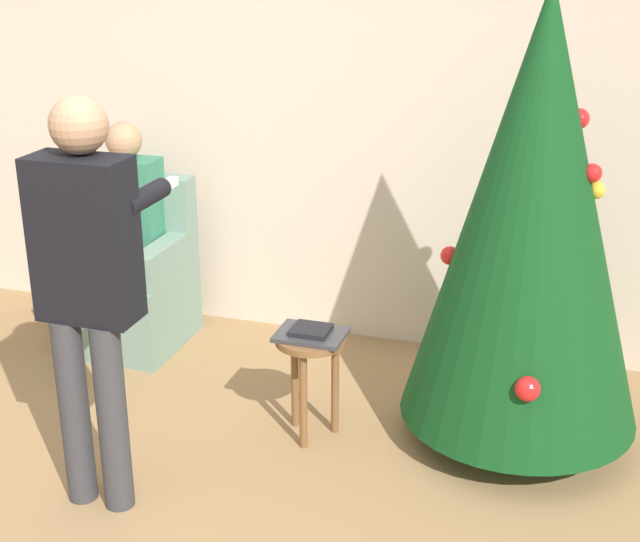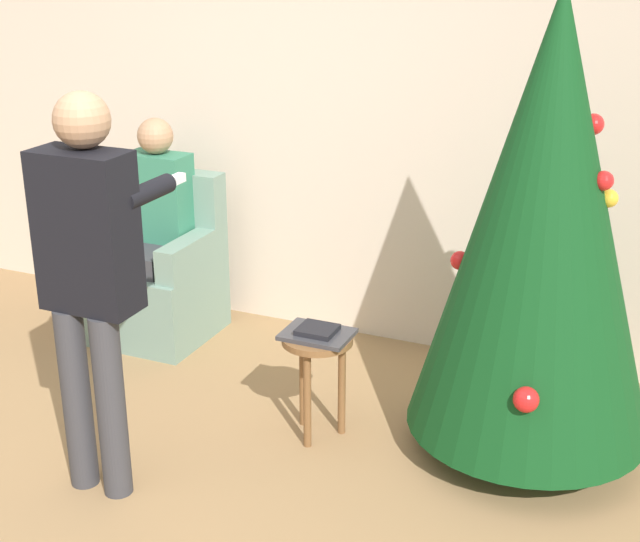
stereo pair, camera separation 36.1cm
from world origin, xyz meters
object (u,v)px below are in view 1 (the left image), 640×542
(armchair, at_px, (130,285))
(christmas_tree, at_px, (533,212))
(person_standing, at_px, (88,274))
(side_stool, at_px, (311,358))
(person_seated, at_px, (123,227))

(armchair, bearing_deg, christmas_tree, -10.87)
(armchair, height_order, person_standing, person_standing)
(person_standing, relative_size, side_stool, 3.29)
(person_seated, relative_size, person_standing, 0.76)
(person_seated, xyz_separation_m, person_standing, (0.64, -1.37, 0.30))
(christmas_tree, xyz_separation_m, side_stool, (-0.91, -0.27, -0.70))
(armchair, bearing_deg, side_stool, -27.95)
(armchair, bearing_deg, person_standing, -65.47)
(christmas_tree, relative_size, person_standing, 1.24)
(person_seated, bearing_deg, side_stool, -27.19)
(armchair, relative_size, person_standing, 0.56)
(christmas_tree, height_order, person_standing, christmas_tree)
(person_seated, distance_m, side_stool, 1.50)
(christmas_tree, distance_m, person_standing, 1.86)
(christmas_tree, bearing_deg, side_stool, -163.62)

